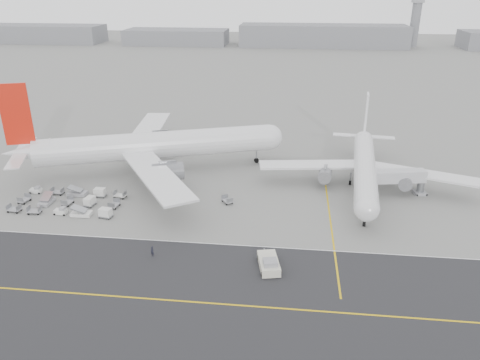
# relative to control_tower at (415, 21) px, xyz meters

# --- Properties ---
(ground) EXTENTS (700.00, 700.00, 0.00)m
(ground) POSITION_rel_control_tower_xyz_m (-100.00, -265.00, -16.25)
(ground) COLOR gray
(ground) RESTS_ON ground
(taxiway) EXTENTS (220.00, 59.00, 0.03)m
(taxiway) POSITION_rel_control_tower_xyz_m (-94.98, -282.98, -16.24)
(taxiway) COLOR #2B2B2E
(taxiway) RESTS_ON ground
(horizon_buildings) EXTENTS (520.00, 28.00, 28.00)m
(horizon_buildings) POSITION_rel_control_tower_xyz_m (-70.00, -5.00, -16.25)
(horizon_buildings) COLOR gray
(horizon_buildings) RESTS_ON ground
(control_tower) EXTENTS (7.00, 7.00, 31.25)m
(control_tower) POSITION_rel_control_tower_xyz_m (0.00, 0.00, 0.00)
(control_tower) COLOR gray
(control_tower) RESTS_ON ground
(airliner_a) EXTENTS (60.94, 59.82, 21.88)m
(airliner_a) POSITION_rel_control_tower_xyz_m (-109.98, -236.28, -9.96)
(airliner_a) COLOR white
(airliner_a) RESTS_ON ground
(airliner_b) EXTENTS (45.57, 46.30, 15.99)m
(airliner_b) POSITION_rel_control_tower_xyz_m (-62.02, -239.52, -11.63)
(airliner_b) COLOR white
(airliner_b) RESTS_ON ground
(pushback_tug) EXTENTS (4.06, 8.02, 2.26)m
(pushback_tug) POSITION_rel_control_tower_xyz_m (-80.54, -273.53, -15.33)
(pushback_tug) COLOR beige
(pushback_tug) RESTS_ON ground
(jet_bridge) EXTENTS (15.10, 5.54, 5.63)m
(jet_bridge) POSITION_rel_control_tower_xyz_m (-56.85, -243.59, -12.33)
(jet_bridge) COLOR gray
(jet_bridge) RESTS_ON ground
(gse_cluster) EXTENTS (27.14, 18.12, 1.92)m
(gse_cluster) POSITION_rel_control_tower_xyz_m (-121.50, -255.49, -16.25)
(gse_cluster) COLOR #9D9EA3
(gse_cluster) RESTS_ON ground
(stray_dolly) EXTENTS (2.59, 2.79, 1.47)m
(stray_dolly) POSITION_rel_control_tower_xyz_m (-90.19, -251.17, -16.25)
(stray_dolly) COLOR silver
(stray_dolly) RESTS_ON ground
(ground_crew_a) EXTENTS (0.78, 0.66, 1.83)m
(ground_crew_a) POSITION_rel_control_tower_xyz_m (-99.51, -272.20, -15.34)
(ground_crew_a) COLOR black
(ground_crew_a) RESTS_ON ground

